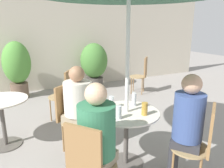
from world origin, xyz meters
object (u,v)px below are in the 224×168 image
object	(u,v)px
beer_glass_3	(119,112)
seated_person_0	(79,103)
bistro_chair_3	(142,72)
cafe_table_near	(126,125)
bistro_chair_4	(65,91)
beer_glass_0	(145,109)
potted_plant_1	(94,63)
cafe_table_far	(2,112)
seated_person_1	(98,136)
potted_plant_0	(17,66)
bistro_chair_1	(89,162)
bistro_chair_0	(70,112)
seated_person_2	(187,121)
beer_glass_2	(111,102)
bistro_chair_2	(201,140)
beer_glass_1	(134,99)

from	to	relation	value
beer_glass_3	seated_person_0	bearing A→B (deg)	109.52
bistro_chair_3	seated_person_0	distance (m)	2.96
cafe_table_near	seated_person_0	world-z (taller)	seated_person_0
bistro_chair_4	beer_glass_0	xyz separation A→B (m)	(0.47, -1.88, 0.24)
bistro_chair_4	beer_glass_0	size ratio (longest dim) A/B	6.16
bistro_chair_3	potted_plant_1	xyz separation A→B (m)	(-0.92, 0.99, 0.16)
cafe_table_far	seated_person_1	distance (m)	1.81
seated_person_1	beer_glass_3	distance (m)	0.48
beer_glass_0	potted_plant_0	world-z (taller)	potted_plant_0
bistro_chair_1	potted_plant_1	size ratio (longest dim) A/B	0.75
seated_person_0	beer_glass_3	world-z (taller)	seated_person_0
cafe_table_far	potted_plant_1	world-z (taller)	potted_plant_1
bistro_chair_0	bistro_chair_3	xyz separation A→B (m)	(2.37, 1.76, 0.00)
seated_person_2	bistro_chair_4	bearing A→B (deg)	-108.94
seated_person_2	beer_glass_2	size ratio (longest dim) A/B	8.18
bistro_chair_1	bistro_chair_4	world-z (taller)	same
beer_glass_2	bistro_chair_4	bearing A→B (deg)	98.39
bistro_chair_1	seated_person_0	distance (m)	1.11
bistro_chair_0	beer_glass_0	distance (m)	1.11
bistro_chair_4	seated_person_2	distance (m)	2.39
bistro_chair_0	potted_plant_0	world-z (taller)	potted_plant_0
beer_glass_2	bistro_chair_2	bearing A→B (deg)	-54.42
seated_person_0	beer_glass_0	xyz separation A→B (m)	(0.56, -0.73, 0.08)
beer_glass_0	seated_person_1	bearing A→B (deg)	-160.29
beer_glass_0	beer_glass_2	xyz separation A→B (m)	(-0.25, 0.37, 0.00)
bistro_chair_0	beer_glass_2	xyz separation A→B (m)	(0.41, -0.48, 0.24)
bistro_chair_3	beer_glass_2	distance (m)	2.99
potted_plant_1	potted_plant_0	bearing A→B (deg)	179.65
seated_person_1	beer_glass_1	world-z (taller)	seated_person_1
bistro_chair_1	bistro_chair_4	xyz separation A→B (m)	(0.35, 2.23, 0.00)
beer_glass_3	cafe_table_near	bearing A→B (deg)	36.80
cafe_table_far	beer_glass_0	bearing A→B (deg)	-41.59
bistro_chair_4	potted_plant_0	xyz separation A→B (m)	(-0.69, 1.73, 0.23)
cafe_table_near	potted_plant_1	bearing A→B (deg)	74.78
bistro_chair_4	seated_person_1	bearing A→B (deg)	28.64
bistro_chair_0	potted_plant_1	world-z (taller)	potted_plant_1
bistro_chair_1	bistro_chair_4	bearing A→B (deg)	-46.30
seated_person_0	beer_glass_1	xyz separation A→B (m)	(0.61, -0.42, 0.09)
cafe_table_far	seated_person_2	xyz separation A→B (m)	(1.81, -1.73, 0.22)
seated_person_0	bistro_chair_0	bearing A→B (deg)	90.00
bistro_chair_2	beer_glass_3	xyz separation A→B (m)	(-0.70, 0.55, 0.24)
bistro_chair_1	seated_person_2	bearing A→B (deg)	-129.29
potted_plant_1	cafe_table_far	bearing A→B (deg)	-135.76
seated_person_0	seated_person_1	size ratio (longest dim) A/B	0.98
bistro_chair_0	potted_plant_0	distance (m)	2.81
cafe_table_far	bistro_chair_1	size ratio (longest dim) A/B	0.80
cafe_table_far	potted_plant_1	size ratio (longest dim) A/B	0.60
seated_person_0	seated_person_1	distance (m)	0.99
bistro_chair_0	beer_glass_2	world-z (taller)	bistro_chair_0
cafe_table_far	beer_glass_2	size ratio (longest dim) A/B	4.87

